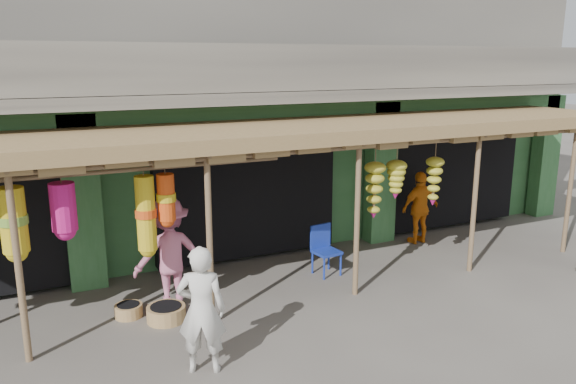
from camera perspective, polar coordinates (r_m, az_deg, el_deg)
name	(u,v)px	position (r m, az deg, el deg)	size (l,w,h in m)	color
ground	(296,300)	(9.36, 0.85, -10.93)	(80.00, 80.00, 0.00)	#514C47
building	(202,81)	(13.08, -8.72, 11.10)	(16.40, 6.80, 7.00)	gray
awning	(267,138)	(9.28, -2.18, 5.45)	(14.00, 2.70, 2.79)	brown
blue_chair	(324,247)	(10.32, 3.68, -5.58)	(0.48, 0.49, 0.91)	navy
basket_mid	(166,313)	(8.85, -12.27, -11.96)	(0.59, 0.59, 0.23)	#9B8045
basket_right	(129,311)	(9.12, -15.88, -11.51)	(0.42, 0.42, 0.19)	brown
person_front	(202,310)	(7.16, -8.78, -11.76)	(0.60, 0.40, 1.66)	silver
person_vendor	(420,207)	(12.25, 13.27, -1.54)	(0.91, 0.38, 1.55)	orange
person_shopper	(170,253)	(9.04, -11.94, -6.11)	(1.14, 0.66, 1.77)	#C16687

